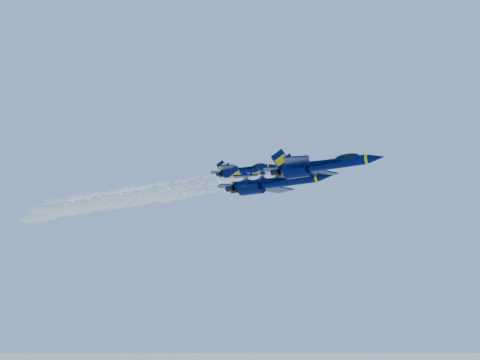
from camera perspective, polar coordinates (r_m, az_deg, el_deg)
The scene contains 8 objects.
jet_lead at distance 71.02m, azimuth 9.54°, elevation 1.73°, with size 17.42×14.29×6.48m.
smoke_trail_jet_lead at distance 92.03m, azimuth -13.15°, elevation -1.83°, with size 61.96×2.36×2.12m, color white.
jet_second at distance 81.24m, azimuth 3.84°, elevation -0.33°, with size 20.11×16.50×7.47m.
smoke_trail_jet_second at distance 105.22m, azimuth -15.58°, elevation -3.12°, with size 61.96×2.72×2.45m, color white.
jet_third at distance 91.66m, azimuth 5.16°, elevation 0.12°, with size 15.66×12.85×5.82m.
smoke_trail_jet_third at distance 113.11m, azimuth -12.16°, elevation -2.43°, with size 61.96×2.12×1.91m, color white.
jet_fourth at distance 100.65m, azimuth 0.41°, elevation 1.18°, with size 14.99×12.30×5.57m.
smoke_trail_jet_fourth at distance 123.67m, azimuth -14.56°, elevation -1.33°, with size 61.96×2.03×1.83m, color white.
Camera 1 is at (41.83, -74.34, 133.05)m, focal length 35.00 mm.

